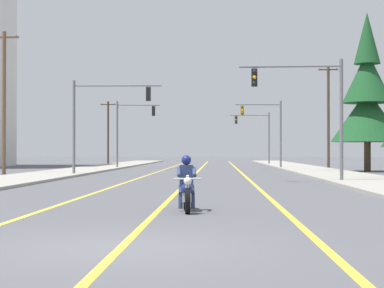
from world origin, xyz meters
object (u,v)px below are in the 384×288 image
motorcycle_with_rider (187,189)px  traffic_signal_far_right (258,130)px  utility_pole_left_near (4,100)px  conifer_tree_right_verge_far (367,98)px  traffic_signal_near_left (100,112)px  traffic_signal_near_right (311,101)px  utility_pole_left_far (108,131)px  traffic_signal_mid_right (268,124)px  utility_pole_right_far (328,115)px  traffic_signal_mid_left (129,125)px

motorcycle_with_rider → traffic_signal_far_right: 61.91m
utility_pole_left_near → conifer_tree_right_verge_far: (26.26, 7.54, 0.63)m
utility_pole_left_near → traffic_signal_near_left: bearing=-14.8°
traffic_signal_near_right → utility_pole_left_far: size_ratio=0.77×
traffic_signal_mid_right → utility_pole_left_near: 25.03m
utility_pole_right_far → utility_pole_left_far: (-24.53, 22.12, -0.82)m
traffic_signal_near_right → traffic_signal_mid_left: bearing=115.1°
utility_pole_left_near → conifer_tree_right_verge_far: bearing=16.0°
motorcycle_with_rider → traffic_signal_mid_left: (-7.33, 43.72, 3.46)m
utility_pole_left_near → utility_pole_left_far: 40.40m
motorcycle_with_rider → traffic_signal_near_left: traffic_signal_near_left is taller
traffic_signal_near_left → utility_pole_left_far: (-6.44, 42.22, 0.05)m
traffic_signal_near_left → utility_pole_right_far: utility_pole_right_far is taller
traffic_signal_near_right → traffic_signal_mid_right: 27.37m
traffic_signal_mid_left → conifer_tree_right_verge_far: bearing=-23.5°
traffic_signal_mid_left → traffic_signal_far_right: same height
utility_pole_left_near → utility_pole_left_far: (0.48, 40.39, -0.88)m
motorcycle_with_rider → traffic_signal_mid_left: 44.46m
traffic_signal_near_left → conifer_tree_right_verge_far: bearing=25.9°
traffic_signal_near_right → utility_pole_right_far: 30.13m
traffic_signal_mid_right → conifer_tree_right_verge_far: bearing=-50.2°
utility_pole_left_far → motorcycle_with_rider: bearing=-78.9°
conifer_tree_right_verge_far → utility_pole_left_near: bearing=-164.0°
traffic_signal_mid_left → traffic_signal_near_left: bearing=-88.5°
traffic_signal_near_left → traffic_signal_mid_right: bearing=55.6°
motorcycle_with_rider → traffic_signal_mid_right: 44.10m
traffic_signal_near_right → utility_pole_left_far: (-18.82, 51.69, 0.08)m
motorcycle_with_rider → traffic_signal_mid_right: traffic_signal_mid_right is taller
traffic_signal_mid_left → utility_pole_left_near: size_ratio=0.63×
utility_pole_left_near → utility_pole_right_far: utility_pole_left_near is taller
traffic_signal_near_right → utility_pole_left_far: utility_pole_left_far is taller
conifer_tree_right_verge_far → motorcycle_with_rider: bearing=-109.6°
traffic_signal_near_left → traffic_signal_mid_left: same height
conifer_tree_right_verge_far → utility_pole_right_far: bearing=96.7°
utility_pole_left_far → traffic_signal_mid_left: bearing=-76.2°
utility_pole_left_far → traffic_signal_far_right: bearing=-18.7°
motorcycle_with_rider → conifer_tree_right_verge_far: 37.60m
utility_pole_left_near → utility_pole_left_far: bearing=89.3°
traffic_signal_far_right → utility_pole_left_near: size_ratio=0.63×
traffic_signal_near_left → traffic_signal_mid_left: (-0.47, 17.99, -0.11)m
conifer_tree_right_verge_far → traffic_signal_mid_right: bearing=129.8°
traffic_signal_near_right → traffic_signal_near_left: 15.58m
traffic_signal_near_right → utility_pole_right_far: bearing=79.1°
motorcycle_with_rider → utility_pole_left_far: size_ratio=0.27×
traffic_signal_near_right → traffic_signal_near_left: same height
traffic_signal_mid_left → utility_pole_right_far: 18.70m
traffic_signal_near_left → conifer_tree_right_verge_far: conifer_tree_right_verge_far is taller
motorcycle_with_rider → conifer_tree_right_verge_far: conifer_tree_right_verge_far is taller
traffic_signal_near_left → traffic_signal_far_right: size_ratio=1.00×
traffic_signal_mid_right → traffic_signal_far_right: (0.16, 17.94, 0.03)m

